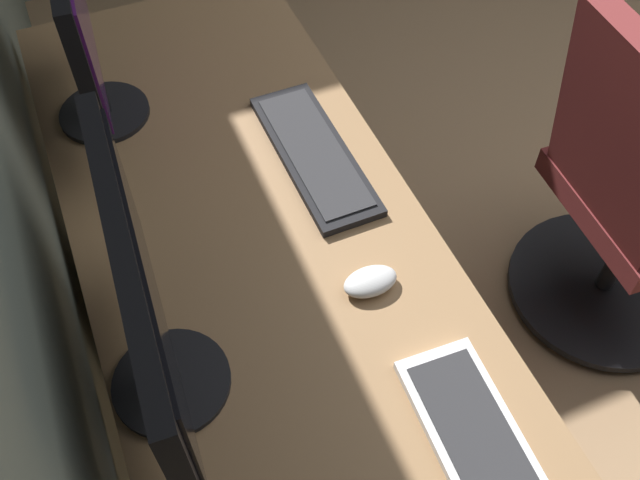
% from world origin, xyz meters
% --- Properties ---
extents(desk, '(2.13, 0.68, 0.73)m').
position_xyz_m(desk, '(-0.15, 1.58, 0.66)').
color(desk, '#936D47').
rests_on(desk, ground).
extents(drawer_pedestal, '(0.40, 0.51, 0.69)m').
position_xyz_m(drawer_pedestal, '(0.15, 1.61, 0.35)').
color(drawer_pedestal, '#936D47').
rests_on(drawer_pedestal, ground).
extents(monitor_primary, '(0.47, 0.20, 0.42)m').
position_xyz_m(monitor_primary, '(0.52, 1.77, 0.97)').
color(monitor_primary, black).
rests_on(monitor_primary, desk).
extents(monitor_secondary, '(0.55, 0.20, 0.41)m').
position_xyz_m(monitor_secondary, '(-0.18, 1.81, 0.97)').
color(monitor_secondary, black).
rests_on(monitor_secondary, desk).
extents(keyboard_main, '(0.42, 0.14, 0.02)m').
position_xyz_m(keyboard_main, '(0.21, 1.39, 0.74)').
color(keyboard_main, black).
rests_on(keyboard_main, desk).
extents(keyboard_spare, '(0.43, 0.16, 0.02)m').
position_xyz_m(keyboard_spare, '(-0.51, 1.39, 0.74)').
color(keyboard_spare, silver).
rests_on(keyboard_spare, desk).
extents(mouse_main, '(0.06, 0.10, 0.03)m').
position_xyz_m(mouse_main, '(-0.14, 1.42, 0.75)').
color(mouse_main, silver).
rests_on(mouse_main, desk).
extents(office_chair, '(0.56, 0.56, 0.97)m').
position_xyz_m(office_chair, '(-0.00, 0.62, 0.46)').
color(office_chair, maroon).
rests_on(office_chair, ground).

